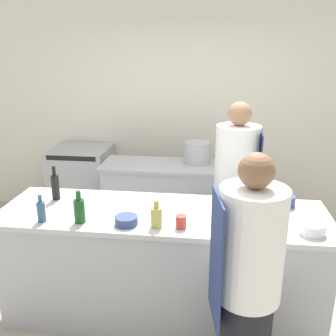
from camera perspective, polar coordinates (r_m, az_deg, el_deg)
The scene contains 18 objects.
ground_plane at distance 3.44m, azimuth -0.78°, elevation -20.91°, with size 16.00×16.00×0.00m, color #A89E8E.
wall_back at distance 4.86m, azimuth 2.67°, elevation 8.92°, with size 8.00×0.06×2.80m.
prep_counter at distance 3.17m, azimuth -0.82°, elevation -14.33°, with size 2.58×0.79×0.93m.
pass_counter at distance 4.28m, azimuth 2.11°, elevation -5.38°, with size 1.79×0.57×0.93m.
oven_range at distance 5.00m, azimuth -12.86°, elevation -2.28°, with size 0.72×0.67×0.94m.
chef_at_prep_near at distance 2.36m, azimuth 11.94°, elevation -17.31°, with size 0.42×0.40×1.63m.
chef_at_stove at distance 3.53m, azimuth 10.23°, elevation -4.05°, with size 0.42×0.40×1.71m.
bottle_olive_oil at distance 3.15m, azimuth 8.70°, elevation -3.71°, with size 0.09×0.09×0.19m.
bottle_vinegar at distance 3.28m, azimuth -16.80°, elevation -2.68°, with size 0.07×0.07×0.29m.
bottle_wine at distance 2.81m, azimuth 10.05°, elevation -5.65°, with size 0.08×0.08×0.30m.
bottle_cooking_oil at distance 2.92m, azimuth -18.75°, elevation -6.22°, with size 0.06×0.06×0.21m.
bottle_sauce at distance 2.82m, azimuth -13.35°, elevation -6.24°, with size 0.08×0.08×0.24m.
bottle_water at distance 2.68m, azimuth -1.78°, elevation -7.39°, with size 0.08×0.08×0.20m.
bowl_mixing_large at distance 3.19m, azimuth 17.17°, elevation -4.70°, with size 0.19×0.19×0.09m.
bowl_prep_small at distance 2.75m, azimuth -6.37°, elevation -7.95°, with size 0.17×0.17×0.06m.
bowl_ceramic_blue at distance 2.79m, azimuth 21.07°, elevation -8.54°, with size 0.18×0.18×0.08m.
cup at distance 2.68m, azimuth 2.00°, elevation -8.20°, with size 0.08×0.08×0.09m.
stockpot at distance 4.15m, azimuth 4.50°, elevation 2.36°, with size 0.29×0.29×0.24m.
Camera 1 is at (0.38, -2.65, 2.15)m, focal length 40.00 mm.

